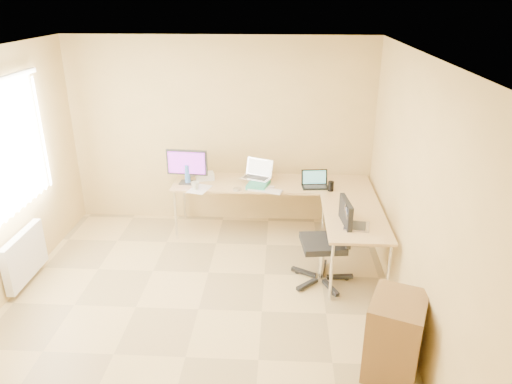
# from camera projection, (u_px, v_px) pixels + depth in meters

# --- Properties ---
(floor) EXTENTS (4.50, 4.50, 0.00)m
(floor) POSITION_uv_depth(u_px,v_px,m) (198.00, 309.00, 5.05)
(floor) COLOR tan
(floor) RESTS_ON ground
(ceiling) EXTENTS (4.50, 4.50, 0.00)m
(ceiling) POSITION_uv_depth(u_px,v_px,m) (184.00, 56.00, 4.05)
(ceiling) COLOR white
(ceiling) RESTS_ON ground
(wall_back) EXTENTS (4.50, 0.00, 4.50)m
(wall_back) POSITION_uv_depth(u_px,v_px,m) (221.00, 133.00, 6.62)
(wall_back) COLOR tan
(wall_back) RESTS_ON ground
(wall_front) EXTENTS (4.50, 0.00, 4.50)m
(wall_front) POSITION_uv_depth(u_px,v_px,m) (115.00, 367.00, 2.48)
(wall_front) COLOR tan
(wall_front) RESTS_ON ground
(wall_right) EXTENTS (0.00, 4.50, 4.50)m
(wall_right) POSITION_uv_depth(u_px,v_px,m) (416.00, 201.00, 4.44)
(wall_right) COLOR tan
(wall_right) RESTS_ON ground
(desk_main) EXTENTS (2.65, 0.70, 0.73)m
(desk_main) POSITION_uv_depth(u_px,v_px,m) (272.00, 207.00, 6.58)
(desk_main) COLOR tan
(desk_main) RESTS_ON ground
(desk_return) EXTENTS (0.70, 1.30, 0.73)m
(desk_return) POSITION_uv_depth(u_px,v_px,m) (352.00, 244.00, 5.61)
(desk_return) COLOR tan
(desk_return) RESTS_ON ground
(monitor) EXTENTS (0.56, 0.22, 0.47)m
(monitor) POSITION_uv_depth(u_px,v_px,m) (187.00, 167.00, 6.33)
(monitor) COLOR #272727
(monitor) RESTS_ON desk_main
(book_stack) EXTENTS (0.32, 0.39, 0.06)m
(book_stack) POSITION_uv_depth(u_px,v_px,m) (258.00, 184.00, 6.30)
(book_stack) COLOR teal
(book_stack) RESTS_ON desk_main
(laptop_center) EXTENTS (0.47, 0.42, 0.25)m
(laptop_center) POSITION_uv_depth(u_px,v_px,m) (256.00, 170.00, 6.38)
(laptop_center) COLOR silver
(laptop_center) RESTS_ON desk_main
(laptop_black) EXTENTS (0.37, 0.29, 0.22)m
(laptop_black) POSITION_uv_depth(u_px,v_px,m) (315.00, 179.00, 6.24)
(laptop_black) COLOR black
(laptop_black) RESTS_ON desk_main
(keyboard) EXTENTS (0.49, 0.28, 0.02)m
(keyboard) POSITION_uv_depth(u_px,v_px,m) (264.00, 190.00, 6.17)
(keyboard) COLOR silver
(keyboard) RESTS_ON desk_main
(mouse) EXTENTS (0.12, 0.09, 0.04)m
(mouse) POSITION_uv_depth(u_px,v_px,m) (271.00, 187.00, 6.24)
(mouse) COLOR beige
(mouse) RESTS_ON desk_main
(mug) EXTENTS (0.14, 0.14, 0.10)m
(mug) POSITION_uv_depth(u_px,v_px,m) (195.00, 186.00, 6.19)
(mug) COLOR beige
(mug) RESTS_ON desk_main
(cd_stack) EXTENTS (0.12, 0.12, 0.03)m
(cd_stack) POSITION_uv_depth(u_px,v_px,m) (237.00, 189.00, 6.18)
(cd_stack) COLOR silver
(cd_stack) RESTS_ON desk_main
(water_bottle) EXTENTS (0.10, 0.10, 0.27)m
(water_bottle) POSITION_uv_depth(u_px,v_px,m) (188.00, 174.00, 6.36)
(water_bottle) COLOR #447DD4
(water_bottle) RESTS_ON desk_main
(papers) EXTENTS (0.31, 0.38, 0.01)m
(papers) POSITION_uv_depth(u_px,v_px,m) (200.00, 189.00, 6.22)
(papers) COLOR white
(papers) RESTS_ON desk_main
(white_box) EXTENTS (0.28, 0.24, 0.09)m
(white_box) POSITION_uv_depth(u_px,v_px,m) (205.00, 176.00, 6.54)
(white_box) COLOR white
(white_box) RESTS_ON desk_main
(desk_fan) EXTENTS (0.28, 0.28, 0.28)m
(desk_fan) POSITION_uv_depth(u_px,v_px,m) (191.00, 166.00, 6.63)
(desk_fan) COLOR white
(desk_fan) RESTS_ON desk_main
(black_cup) EXTENTS (0.09, 0.09, 0.13)m
(black_cup) POSITION_uv_depth(u_px,v_px,m) (331.00, 186.00, 6.15)
(black_cup) COLOR black
(black_cup) RESTS_ON desk_main
(laptop_return) EXTENTS (0.37, 0.31, 0.22)m
(laptop_return) POSITION_uv_depth(u_px,v_px,m) (357.00, 218.00, 5.18)
(laptop_return) COLOR #B3B0CD
(laptop_return) RESTS_ON desk_return
(office_chair) EXTENTS (0.68, 0.68, 1.02)m
(office_chair) POSITION_uv_depth(u_px,v_px,m) (323.00, 243.00, 5.37)
(office_chair) COLOR black
(office_chair) RESTS_ON ground
(cabinet) EXTENTS (0.60, 0.66, 0.75)m
(cabinet) POSITION_uv_depth(u_px,v_px,m) (395.00, 337.00, 4.11)
(cabinet) COLOR olive
(cabinet) RESTS_ON ground
(radiator) EXTENTS (0.09, 0.80, 0.55)m
(radiator) POSITION_uv_depth(u_px,v_px,m) (25.00, 256.00, 5.39)
(radiator) COLOR white
(radiator) RESTS_ON ground
(window) EXTENTS (0.10, 1.80, 1.40)m
(window) POSITION_uv_depth(u_px,v_px,m) (1.00, 155.00, 4.93)
(window) COLOR white
(window) RESTS_ON wall_left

